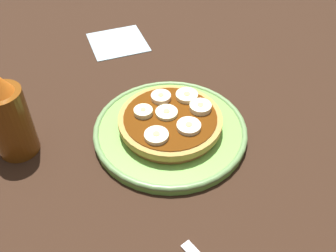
# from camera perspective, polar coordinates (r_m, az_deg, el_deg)

# --- Properties ---
(ground_plane) EXTENTS (1.40, 1.40, 0.03)m
(ground_plane) POSITION_cam_1_polar(r_m,az_deg,el_deg) (0.60, -0.00, -2.27)
(ground_plane) COLOR black
(plate) EXTENTS (0.23, 0.23, 0.02)m
(plate) POSITION_cam_1_polar(r_m,az_deg,el_deg) (0.58, -0.00, -0.65)
(plate) COLOR #72B74C
(plate) RESTS_ON ground_plane
(pancake_stack) EXTENTS (0.16, 0.16, 0.02)m
(pancake_stack) POSITION_cam_1_polar(r_m,az_deg,el_deg) (0.57, 0.36, 0.62)
(pancake_stack) COLOR #AA6336
(pancake_stack) RESTS_ON plate
(banana_slice_0) EXTENTS (0.03, 0.03, 0.01)m
(banana_slice_0) POSITION_cam_1_polar(r_m,az_deg,el_deg) (0.57, -0.56, 1.98)
(banana_slice_0) COLOR #EBEEB7
(banana_slice_0) RESTS_ON pancake_stack
(banana_slice_1) EXTENTS (0.03, 0.03, 0.01)m
(banana_slice_1) POSITION_cam_1_polar(r_m,az_deg,el_deg) (0.53, -2.11, -1.49)
(banana_slice_1) COLOR #F2E9B7
(banana_slice_1) RESTS_ON pancake_stack
(banana_slice_2) EXTENTS (0.03, 0.03, 0.01)m
(banana_slice_2) POSITION_cam_1_polar(r_m,az_deg,el_deg) (0.60, 2.51, 4.53)
(banana_slice_2) COLOR #F9ECB5
(banana_slice_2) RESTS_ON pancake_stack
(banana_slice_3) EXTENTS (0.03, 0.03, 0.01)m
(banana_slice_3) POSITION_cam_1_polar(r_m,az_deg,el_deg) (0.57, -4.07, 2.13)
(banana_slice_3) COLOR #EDEEB6
(banana_slice_3) RESTS_ON pancake_stack
(banana_slice_4) EXTENTS (0.03, 0.03, 0.01)m
(banana_slice_4) POSITION_cam_1_polar(r_m,az_deg,el_deg) (0.59, -1.39, 4.34)
(banana_slice_4) COLOR #FEE4BF
(banana_slice_4) RESTS_ON pancake_stack
(banana_slice_5) EXTENTS (0.03, 0.03, 0.01)m
(banana_slice_5) POSITION_cam_1_polar(r_m,az_deg,el_deg) (0.58, 4.54, 2.82)
(banana_slice_5) COLOR #F5F1C3
(banana_slice_5) RESTS_ON pancake_stack
(banana_slice_6) EXTENTS (0.04, 0.04, 0.01)m
(banana_slice_6) POSITION_cam_1_polar(r_m,az_deg,el_deg) (0.54, 2.77, -0.08)
(banana_slice_6) COLOR #F2ECC4
(banana_slice_6) RESTS_ON pancake_stack
(napkin) EXTENTS (0.14, 0.14, 0.00)m
(napkin) POSITION_cam_1_polar(r_m,az_deg,el_deg) (0.81, -7.77, 12.38)
(napkin) COLOR #99B2BF
(napkin) RESTS_ON ground_plane
(syrup_bottle) EXTENTS (0.06, 0.06, 0.14)m
(syrup_bottle) POSITION_cam_1_polar(r_m,az_deg,el_deg) (0.57, -23.14, 1.21)
(syrup_bottle) COLOR brown
(syrup_bottle) RESTS_ON ground_plane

